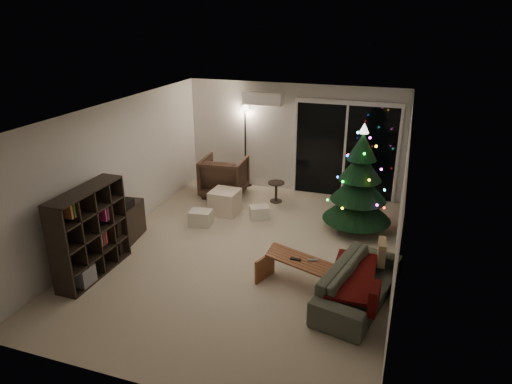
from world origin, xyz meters
The scene contains 18 objects.
room centered at (0.46, 1.49, 1.02)m, with size 6.50×7.51×2.60m.
bookshelf centered at (-2.25, -1.40, 0.73)m, with size 0.37×1.45×1.45m, color black, non-canonical shape.
media_cabinet centered at (-2.25, -0.33, 0.34)m, with size 0.40×1.08×0.67m, color black.
stereo centered at (-2.25, -0.33, 0.75)m, with size 0.34×0.40×0.14m, color black.
armchair centered at (-1.39, 2.44, 0.45)m, with size 0.96×0.99×0.90m, color #423126.
ottoman centered at (-0.98, 1.48, 0.25)m, with size 0.56×0.56×0.50m, color #F9DEBF.
cardboard_box_a centered at (-1.22, 0.78, 0.15)m, with size 0.42×0.32×0.30m, color silver.
cardboard_box_b centered at (-0.22, 1.44, 0.13)m, with size 0.38×0.29×0.27m, color silver.
side_table centered at (-0.14, 2.42, 0.23)m, with size 0.37×0.37×0.46m, color black.
floor_lamp centered at (-1.14, 3.19, 0.95)m, with size 0.30×0.30×1.90m, color black.
sofa centered at (2.05, -0.82, 0.28)m, with size 1.93×0.75×0.56m, color #4C5142.
sofa_throw centered at (1.95, -0.82, 0.41)m, with size 0.60×1.39×0.05m, color #520A06.
cushion_a centered at (2.30, -0.17, 0.51)m, with size 0.11×0.37×0.37m, color tan.
cushion_b centered at (2.30, -1.47, 0.51)m, with size 0.11×0.37×0.37m, color #520A06.
coffee_table centered at (1.22, -0.68, 0.21)m, with size 1.34×0.47×0.42m, color brown, non-canonical shape.
remote_a centered at (1.07, -0.68, 0.44)m, with size 0.17×0.05×0.02m, color black.
remote_b centered at (1.32, -0.63, 0.44)m, with size 0.16×0.04×0.02m, color slate.
christmas_tree centered at (1.72, 1.53, 1.05)m, with size 1.30×1.30×2.10m, color black.
Camera 1 is at (2.44, -6.64, 3.94)m, focal length 32.00 mm.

